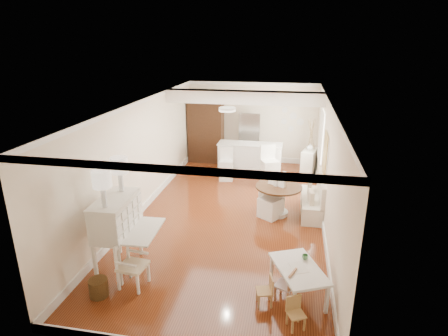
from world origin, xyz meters
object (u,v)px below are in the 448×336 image
(wicker_basket, at_px, (99,288))
(bar_stool_left, at_px, (226,164))
(dining_table, at_px, (278,200))
(breakfast_counter, at_px, (250,159))
(kids_chair_c, at_px, (296,314))
(bar_stool_right, at_px, (270,165))
(kids_chair_a, at_px, (264,291))
(slip_chair_far, at_px, (272,191))
(pantry_cabinet, at_px, (206,130))
(secretary_bureau, at_px, (117,234))
(fridge, at_px, (259,139))
(kids_table, at_px, (298,282))
(sideboard, at_px, (309,162))
(kids_chair_b, at_px, (285,284))
(gustavian_armchair, at_px, (133,265))
(slip_chair_near, at_px, (271,198))

(wicker_basket, height_order, bar_stool_left, bar_stool_left)
(dining_table, distance_m, breakfast_counter, 3.07)
(kids_chair_c, bearing_deg, bar_stool_right, 71.48)
(wicker_basket, relative_size, kids_chair_a, 0.60)
(dining_table, bearing_deg, slip_chair_far, 122.17)
(wicker_basket, xyz_separation_m, bar_stool_right, (2.48, 5.86, 0.43))
(pantry_cabinet, bearing_deg, dining_table, -55.07)
(secretary_bureau, relative_size, dining_table, 1.28)
(secretary_bureau, distance_m, fridge, 7.10)
(secretary_bureau, height_order, pantry_cabinet, pantry_cabinet)
(kids_table, bearing_deg, sideboard, 86.85)
(kids_table, relative_size, pantry_cabinet, 0.49)
(fridge, bearing_deg, kids_table, -79.12)
(dining_table, bearing_deg, kids_chair_b, -85.11)
(kids_chair_a, relative_size, bar_stool_left, 0.53)
(kids_chair_a, height_order, fridge, fridge)
(gustavian_armchair, distance_m, breakfast_counter, 6.37)
(kids_chair_b, bearing_deg, sideboard, -162.02)
(kids_table, xyz_separation_m, slip_chair_far, (-0.66, 3.38, 0.23))
(kids_chair_c, bearing_deg, breakfast_counter, 76.29)
(kids_table, xyz_separation_m, breakfast_counter, (-1.55, 5.98, 0.23))
(secretary_bureau, relative_size, wicker_basket, 4.53)
(kids_chair_a, xyz_separation_m, slip_chair_near, (-0.12, 3.29, 0.23))
(kids_chair_b, height_order, kids_chair_c, kids_chair_b)
(secretary_bureau, xyz_separation_m, kids_chair_b, (3.14, -0.37, -0.43))
(kids_table, height_order, kids_chair_b, kids_chair_b)
(gustavian_armchair, height_order, fridge, fridge)
(wicker_basket, bearing_deg, breakfast_counter, 74.87)
(dining_table, distance_m, pantry_cabinet, 4.88)
(bar_stool_left, relative_size, bar_stool_right, 0.86)
(bar_stool_left, relative_size, pantry_cabinet, 0.44)
(kids_chair_a, bearing_deg, bar_stool_left, -178.16)
(wicker_basket, height_order, kids_table, kids_table)
(kids_chair_b, bearing_deg, kids_chair_a, -37.99)
(kids_table, distance_m, slip_chair_far, 3.46)
(kids_table, distance_m, kids_chair_c, 0.77)
(kids_chair_c, xyz_separation_m, bar_stool_left, (-2.18, 6.07, 0.25))
(kids_table, bearing_deg, wicker_basket, -169.32)
(secretary_bureau, bearing_deg, pantry_cabinet, 86.63)
(kids_table, xyz_separation_m, bar_stool_right, (-0.86, 5.23, 0.31))
(bar_stool_left, bearing_deg, kids_chair_c, -77.25)
(breakfast_counter, bearing_deg, fridge, 79.22)
(kids_table, distance_m, slip_chair_near, 3.04)
(pantry_cabinet, relative_size, sideboard, 2.66)
(secretary_bureau, relative_size, breakfast_counter, 0.71)
(breakfast_counter, xyz_separation_m, fridge, (0.20, 1.05, 0.39))
(gustavian_armchair, distance_m, fridge, 7.46)
(breakfast_counter, bearing_deg, secretary_bureau, -107.35)
(slip_chair_far, relative_size, breakfast_counter, 0.50)
(kids_chair_a, distance_m, pantry_cabinet, 7.92)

